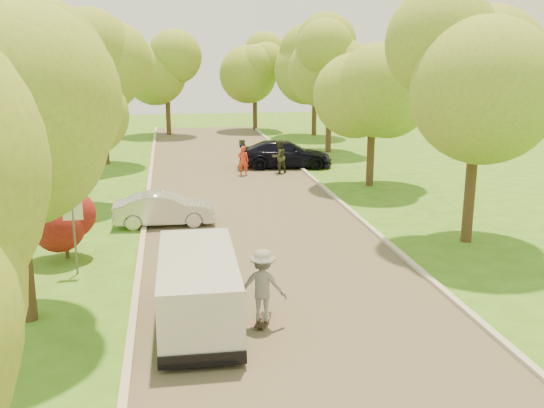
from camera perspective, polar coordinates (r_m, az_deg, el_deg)
ground at (r=14.99m, az=2.89°, el=-10.62°), size 100.00×100.00×0.00m
road at (r=22.38m, az=-1.56°, el=-2.10°), size 8.00×60.00×0.01m
curb_left at (r=22.18m, az=-11.98°, el=-2.41°), size 0.18×60.00×0.12m
curb_right at (r=23.26m, az=8.37°, el=-1.47°), size 0.18×60.00×0.12m
street_sign at (r=18.11m, az=-18.18°, el=-1.63°), size 0.55×0.06×2.17m
red_shrub at (r=19.74m, az=-18.91°, el=-1.81°), size 1.70×1.70×1.95m
tree_l_mida at (r=14.67m, az=-22.85°, el=8.76°), size 4.71×4.60×7.39m
tree_l_midb at (r=25.60m, az=-18.48°, el=9.69°), size 4.30×4.20×6.62m
tree_l_far at (r=35.43m, az=-15.53°, el=12.39°), size 4.92×4.80×7.79m
tree_r_mida at (r=20.86m, az=19.49°, el=11.36°), size 5.13×5.00×7.95m
tree_r_midb at (r=28.94m, az=9.90°, el=11.22°), size 4.51×4.40×7.01m
tree_r_far at (r=38.65m, az=5.83°, el=13.47°), size 5.33×5.20×8.34m
tree_bg_a at (r=43.65m, az=-17.71°, el=12.29°), size 5.12×5.00×7.72m
tree_bg_b at (r=46.64m, az=4.35°, el=13.26°), size 5.12×5.00×7.95m
tree_bg_c at (r=47.28m, az=-9.65°, el=12.49°), size 4.92×4.80×7.33m
tree_bg_d at (r=49.80m, az=-1.38°, el=13.09°), size 5.12×5.00×7.72m
minivan at (r=14.39m, az=-6.98°, el=-7.91°), size 1.87×4.59×1.70m
silver_sedan at (r=22.73m, az=-10.10°, el=-0.47°), size 3.72×1.34×1.22m
dark_sedan at (r=33.62m, az=1.27°, el=4.72°), size 5.32×2.63×1.49m
longboard at (r=14.60m, az=-0.86°, el=-10.87°), size 0.55×0.92×0.10m
skateboarder at (r=14.25m, az=-0.88°, el=-7.63°), size 1.28×1.00×1.74m
person_striped at (r=31.42m, az=-2.73°, el=4.09°), size 0.65×0.51×1.55m
person_olive at (r=31.89m, az=0.66°, el=4.47°), size 1.07×0.98×1.78m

